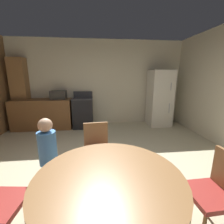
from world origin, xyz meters
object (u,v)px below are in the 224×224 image
(refrigerator, at_px, (160,98))
(chair_east, at_px, (216,189))
(microwave, at_px, (58,95))
(chair_north, at_px, (97,147))
(oven_range, at_px, (83,112))
(dining_table, at_px, (109,191))
(person_child, at_px, (49,157))

(refrigerator, relative_size, chair_east, 2.02)
(microwave, xyz_separation_m, chair_north, (1.11, -2.52, -0.53))
(chair_north, distance_m, chair_east, 1.54)
(chair_east, bearing_deg, microwave, -59.11)
(oven_range, height_order, chair_north, oven_range)
(refrigerator, xyz_separation_m, chair_north, (-2.04, -2.47, -0.38))
(chair_north, xyz_separation_m, chair_east, (1.15, -1.02, 0.00))
(dining_table, relative_size, chair_north, 1.45)
(chair_north, relative_size, person_child, 0.80)
(chair_north, bearing_deg, microwave, -161.53)
(microwave, xyz_separation_m, chair_east, (2.26, -3.54, -0.53))
(refrigerator, bearing_deg, oven_range, 178.74)
(dining_table, bearing_deg, refrigerator, 61.07)
(person_child, bearing_deg, chair_east, 23.76)
(dining_table, distance_m, chair_north, 1.06)
(chair_east, bearing_deg, chair_north, -43.19)
(oven_range, relative_size, refrigerator, 0.62)
(person_child, bearing_deg, oven_range, 130.08)
(refrigerator, relative_size, person_child, 1.61)
(dining_table, xyz_separation_m, chair_east, (1.05, 0.03, -0.11))
(dining_table, bearing_deg, microwave, 108.67)
(oven_range, relative_size, dining_table, 0.87)
(chair_north, bearing_deg, refrigerator, 135.12)
(person_child, bearing_deg, refrigerator, 91.07)
(refrigerator, xyz_separation_m, chair_east, (-0.89, -3.49, -0.38))
(microwave, distance_m, dining_table, 3.79)
(refrigerator, xyz_separation_m, dining_table, (-1.94, -3.52, -0.27))
(refrigerator, bearing_deg, dining_table, -118.93)
(oven_range, xyz_separation_m, chair_east, (1.55, -3.54, 0.03))
(microwave, bearing_deg, chair_east, -57.44)
(refrigerator, bearing_deg, person_child, -133.08)
(refrigerator, distance_m, dining_table, 4.03)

